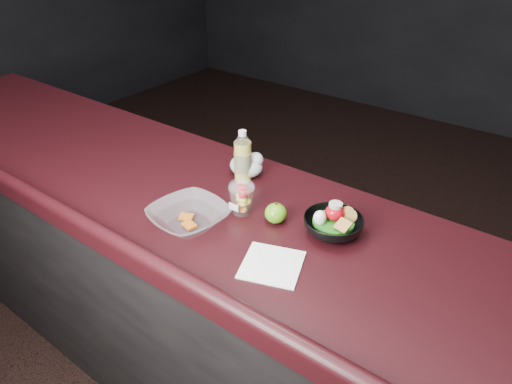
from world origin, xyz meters
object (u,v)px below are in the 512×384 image
at_px(fruit_cup, 242,196).
at_px(green_apple, 276,213).
at_px(snack_bowl, 333,224).
at_px(lemonade_bottle, 243,160).
at_px(takeout_bowl, 189,217).

distance_m(fruit_cup, green_apple, 0.12).
distance_m(fruit_cup, snack_bowl, 0.30).
bearing_deg(fruit_cup, snack_bowl, 14.50).
height_order(lemonade_bottle, snack_bowl, lemonade_bottle).
relative_size(fruit_cup, takeout_bowl, 0.44).
distance_m(fruit_cup, takeout_bowl, 0.18).
height_order(fruit_cup, green_apple, fruit_cup).
distance_m(lemonade_bottle, snack_bowl, 0.43).
distance_m(lemonade_bottle, green_apple, 0.29).
distance_m(green_apple, takeout_bowl, 0.27).
bearing_deg(green_apple, snack_bowl, 17.36).
bearing_deg(takeout_bowl, fruit_cup, 58.80).
bearing_deg(snack_bowl, lemonade_bottle, 167.16).
relative_size(snack_bowl, takeout_bowl, 0.80).
xyz_separation_m(fruit_cup, green_apple, (0.12, 0.02, -0.03)).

